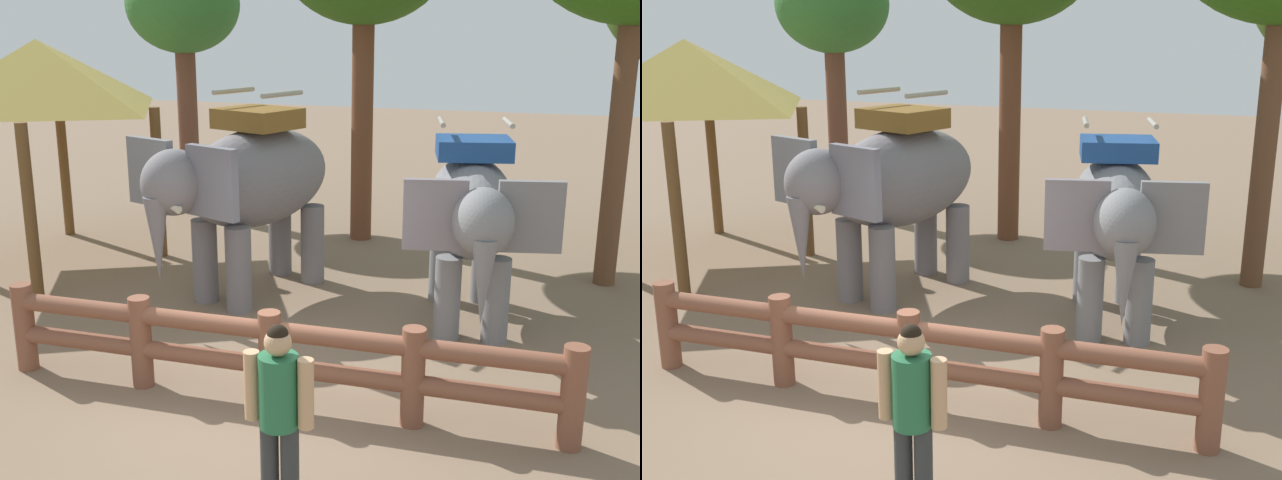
{
  "view_description": "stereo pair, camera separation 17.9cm",
  "coord_description": "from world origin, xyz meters",
  "views": [
    {
      "loc": [
        2.95,
        -6.8,
        3.94
      ],
      "look_at": [
        0.0,
        1.78,
        1.4
      ],
      "focal_mm": 43.34,
      "sensor_mm": 36.0,
      "label": 1
    },
    {
      "loc": [
        3.12,
        -6.74,
        3.94
      ],
      "look_at": [
        0.0,
        1.78,
        1.4
      ],
      "focal_mm": 43.34,
      "sensor_mm": 36.0,
      "label": 2
    }
  ],
  "objects": [
    {
      "name": "elephant_near_left",
      "position": [
        -1.62,
        3.28,
        1.71
      ],
      "size": [
        2.51,
        3.62,
        3.03
      ],
      "color": "slate",
      "rests_on": "ground"
    },
    {
      "name": "ground_plane",
      "position": [
        0.0,
        0.0,
        0.0
      ],
      "size": [
        60.0,
        60.0,
        0.0
      ],
      "primitive_type": "plane",
      "color": "#7E654F"
    },
    {
      "name": "tree_far_right",
      "position": [
        -5.02,
        7.78,
        4.19
      ],
      "size": [
        2.32,
        2.32,
        5.32
      ],
      "color": "brown",
      "rests_on": "ground"
    },
    {
      "name": "log_fence",
      "position": [
        0.0,
        0.15,
        0.6
      ],
      "size": [
        6.36,
        0.46,
        1.05
      ],
      "color": "brown",
      "rests_on": "ground"
    },
    {
      "name": "thatched_shelter",
      "position": [
        -5.5,
        3.75,
        3.11
      ],
      "size": [
        4.25,
        4.25,
        3.71
      ],
      "color": "brown",
      "rests_on": "ground"
    },
    {
      "name": "tourist_woman_in_black",
      "position": [
        0.81,
        -1.6,
        0.97
      ],
      "size": [
        0.6,
        0.33,
        1.68
      ],
      "color": "#303335",
      "rests_on": "ground"
    },
    {
      "name": "elephant_center",
      "position": [
        1.64,
        3.11,
        1.55
      ],
      "size": [
        2.06,
        3.28,
        2.75
      ],
      "color": "slate",
      "rests_on": "ground"
    }
  ]
}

